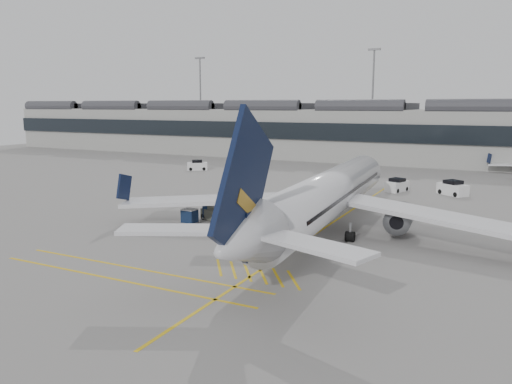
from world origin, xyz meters
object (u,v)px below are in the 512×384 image
at_px(baggage_cart_a, 277,208).
at_px(ramp_agent_b, 255,214).
at_px(airliner_main, 326,196).
at_px(ramp_agent_a, 256,211).
at_px(belt_loader, 275,209).
at_px(pushback_tug, 215,214).

distance_m(baggage_cart_a, ramp_agent_b, 3.47).
bearing_deg(airliner_main, ramp_agent_a, 163.58).
relative_size(belt_loader, ramp_agent_b, 2.91).
xyz_separation_m(airliner_main, pushback_tug, (-12.17, -0.13, -2.84)).
distance_m(belt_loader, ramp_agent_b, 4.60).
relative_size(airliner_main, ramp_agent_a, 22.99).
distance_m(belt_loader, pushback_tug, 7.14).
bearing_deg(ramp_agent_b, belt_loader, -120.51).
bearing_deg(ramp_agent_b, ramp_agent_a, -99.38).
relative_size(belt_loader, pushback_tug, 1.62).
xyz_separation_m(airliner_main, baggage_cart_a, (-6.97, 4.21, -2.54)).
distance_m(airliner_main, belt_loader, 9.91).
distance_m(airliner_main, ramp_agent_b, 8.35).
distance_m(belt_loader, ramp_agent_a, 3.65).
bearing_deg(belt_loader, airliner_main, -19.26).
bearing_deg(belt_loader, ramp_agent_b, -75.90).
xyz_separation_m(airliner_main, ramp_agent_a, (-8.23, 1.86, -2.55)).
bearing_deg(airliner_main, belt_loader, 141.14).
bearing_deg(baggage_cart_a, belt_loader, 109.78).
bearing_deg(ramp_agent_a, airliner_main, -60.31).
bearing_deg(pushback_tug, belt_loader, 73.57).
relative_size(belt_loader, ramp_agent_a, 2.65).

